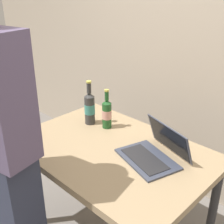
% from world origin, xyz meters
% --- Properties ---
extents(desk, '(1.23, 0.85, 0.76)m').
position_xyz_m(desk, '(0.00, 0.00, 0.68)').
color(desk, '#9E8460').
rests_on(desk, ground).
extents(laptop, '(0.43, 0.40, 0.20)m').
position_xyz_m(laptop, '(0.26, 0.10, 0.81)').
color(laptop, '#383D4C').
rests_on(laptop, desk).
extents(beer_bottle_green, '(0.07, 0.07, 0.29)m').
position_xyz_m(beer_bottle_green, '(-0.22, 0.18, 0.88)').
color(beer_bottle_green, '#1E5123').
rests_on(beer_bottle_green, desk).
extents(beer_bottle_brown, '(0.08, 0.08, 0.33)m').
position_xyz_m(beer_bottle_brown, '(-0.36, 0.14, 0.89)').
color(beer_bottle_brown, '#333333').
rests_on(beer_bottle_brown, desk).
extents(back_wall, '(6.00, 0.10, 2.60)m').
position_xyz_m(back_wall, '(0.00, 0.94, 1.30)').
color(back_wall, tan).
rests_on(back_wall, ground).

